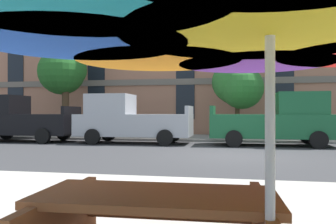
# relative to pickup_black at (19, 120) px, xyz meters

# --- Properties ---
(ground_plane) EXTENTS (120.00, 120.00, 0.00)m
(ground_plane) POSITION_rel_pickup_black_xyz_m (10.08, -3.70, -1.03)
(ground_plane) COLOR #38383A
(sidewalk_far) EXTENTS (56.00, 3.60, 0.12)m
(sidewalk_far) POSITION_rel_pickup_black_xyz_m (10.08, 3.10, -0.97)
(sidewalk_far) COLOR gray
(sidewalk_far) RESTS_ON ground
(apartment_building) EXTENTS (44.48, 12.08, 12.80)m
(apartment_building) POSITION_rel_pickup_black_xyz_m (10.08, 11.29, 5.37)
(apartment_building) COLOR #A87056
(apartment_building) RESTS_ON ground
(pickup_black) EXTENTS (5.10, 2.12, 2.20)m
(pickup_black) POSITION_rel_pickup_black_xyz_m (0.00, 0.00, 0.00)
(pickup_black) COLOR black
(pickup_black) RESTS_ON ground
(pickup_silver) EXTENTS (5.10, 2.12, 2.20)m
(pickup_silver) POSITION_rel_pickup_black_xyz_m (5.49, 0.00, 0.00)
(pickup_silver) COLOR #A8AAB2
(pickup_silver) RESTS_ON ground
(pickup_green) EXTENTS (5.10, 2.12, 2.20)m
(pickup_green) POSITION_rel_pickup_black_xyz_m (11.92, 0.00, 0.00)
(pickup_green) COLOR #195933
(pickup_green) RESTS_ON ground
(street_tree_left) EXTENTS (2.74, 2.62, 5.02)m
(street_tree_left) POSITION_rel_pickup_black_xyz_m (0.66, 3.20, 2.67)
(street_tree_left) COLOR #4C3823
(street_tree_left) RESTS_ON ground
(street_tree_middle) EXTENTS (2.67, 2.48, 4.07)m
(street_tree_middle) POSITION_rel_pickup_black_xyz_m (10.26, 3.32, 1.78)
(street_tree_middle) COLOR #4C3823
(street_tree_middle) RESTS_ON ground
(patio_umbrella) EXTENTS (3.91, 3.91, 2.29)m
(patio_umbrella) POSITION_rel_pickup_black_xyz_m (10.27, -12.70, 1.00)
(patio_umbrella) COLOR silver
(patio_umbrella) RESTS_ON ground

